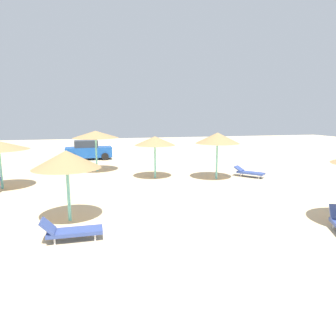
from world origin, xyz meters
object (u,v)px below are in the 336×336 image
at_px(lounger_2, 71,231).
at_px(parked_car, 88,150).
at_px(parasol_0, 217,138).
at_px(parasol_6, 155,141).
at_px(bench_1, 59,163).
at_px(parasol_5, 95,134).
at_px(bench_0, 65,164).
at_px(lounger_0, 249,172).
at_px(parasol_2, 66,160).

distance_m(lounger_2, parked_car, 18.01).
height_order(parasol_0, parasol_6, parasol_0).
bearing_deg(bench_1, parasol_5, -39.68).
height_order(parasol_0, bench_1, parasol_0).
bearing_deg(bench_0, parasol_6, -40.55).
xyz_separation_m(lounger_2, bench_1, (-1.83, 14.24, 0.02)).
xyz_separation_m(parasol_0, lounger_2, (-8.16, -7.51, -2.22)).
bearing_deg(parasol_6, lounger_2, -117.38).
xyz_separation_m(parasol_0, parked_car, (-7.85, 10.49, -1.71)).
bearing_deg(parked_car, bench_0, -111.24).
bearing_deg(lounger_2, parasol_6, 62.62).
distance_m(parasol_5, lounger_0, 10.65).
relative_size(lounger_0, bench_1, 1.21).
height_order(lounger_2, bench_1, lounger_2).
relative_size(parasol_2, parasol_6, 1.01).
distance_m(parasol_2, bench_1, 12.64).
bearing_deg(parked_car, bench_1, -119.75).
bearing_deg(parked_car, lounger_2, -91.00).
bearing_deg(bench_0, bench_1, 133.70).
xyz_separation_m(bench_1, parked_car, (2.15, 3.76, 0.48)).
bearing_deg(parasol_2, lounger_2, -85.19).
bearing_deg(parasol_6, parasol_2, -124.34).
height_order(lounger_0, lounger_2, lounger_2).
distance_m(parasol_6, bench_1, 8.65).
bearing_deg(parasol_6, bench_0, 139.45).
distance_m(parasol_5, bench_0, 3.70).
distance_m(parasol_2, lounger_2, 2.75).
bearing_deg(bench_0, lounger_2, -84.41).
bearing_deg(parasol_5, bench_0, 141.90).
bearing_deg(bench_0, parasol_5, -38.10).
distance_m(bench_0, bench_1, 0.71).
distance_m(parasol_5, lounger_2, 12.18).
bearing_deg(parasol_0, parked_car, 126.81).
distance_m(parasol_0, parasol_6, 3.85).
relative_size(parasol_6, bench_1, 1.71).
xyz_separation_m(bench_0, bench_1, (-0.49, 0.51, 0.00)).
bearing_deg(parasol_0, lounger_2, -137.38).
xyz_separation_m(parasol_5, parasol_6, (3.55, -3.20, -0.25)).
relative_size(parasol_0, parasol_5, 0.91).
height_order(bench_1, parked_car, parked_car).
xyz_separation_m(parasol_0, bench_0, (-9.51, 6.22, -2.19)).
distance_m(parasol_0, parasol_2, 10.05).
distance_m(bench_1, parked_car, 4.35).
distance_m(parasol_0, parked_car, 13.21).
height_order(parasol_2, bench_0, parasol_2).
xyz_separation_m(parasol_2, bench_1, (-1.67, 12.37, -1.98)).
distance_m(lounger_0, bench_0, 13.28).
xyz_separation_m(lounger_0, bench_1, (-12.23, 6.71, 0.03)).
bearing_deg(parasol_6, parked_car, 114.35).
relative_size(lounger_2, parked_car, 0.46).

